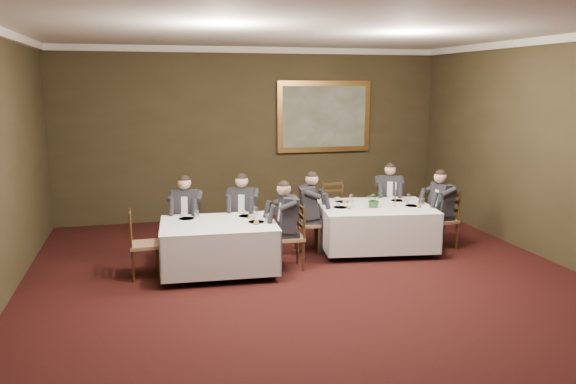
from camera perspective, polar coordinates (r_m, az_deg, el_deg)
name	(u,v)px	position (r m, az deg, el deg)	size (l,w,h in m)	color
ground	(328,304)	(7.36, 4.11, -11.26)	(10.00, 10.00, 0.00)	black
ceiling	(332,21)	(6.85, 4.52, 16.94)	(8.00, 10.00, 0.10)	silver
back_wall	(253,134)	(11.71, -3.56, 5.91)	(8.00, 0.10, 3.50)	#312C18
crown_molding	(332,26)	(6.85, 4.52, 16.44)	(8.00, 10.00, 0.12)	white
table_main	(375,224)	(9.59, 8.84, -3.23)	(2.04, 1.67, 0.67)	black
table_second	(219,243)	(8.42, -7.05, -5.19)	(1.78, 1.40, 0.67)	black
chair_main_backleft	(335,221)	(10.43, 4.81, -2.92)	(0.46, 0.44, 1.00)	#8E6A48
chair_main_backright	(388,219)	(10.66, 10.12, -2.75)	(0.56, 0.54, 1.00)	#8E6A48
diner_main_backright	(388,208)	(10.60, 10.17, -1.57)	(0.54, 0.59, 1.35)	black
chair_main_endleft	(306,235)	(9.41, 1.83, -4.43)	(0.47, 0.49, 1.00)	#8E6A48
diner_main_endleft	(307,222)	(9.35, 1.91, -3.08)	(0.53, 0.46, 1.35)	black
chair_main_endright	(442,232)	(10.00, 15.37, -3.89)	(0.46, 0.48, 1.00)	#8E6A48
diner_main_endright	(442,219)	(9.94, 15.38, -2.63)	(0.52, 0.45, 1.35)	black
chair_sec_backleft	(187,240)	(9.29, -10.19, -4.80)	(0.53, 0.51, 1.00)	#8E6A48
diner_sec_backleft	(187,226)	(9.22, -10.25, -3.45)	(0.50, 0.56, 1.35)	black
chair_sec_backright	(243,237)	(9.34, -4.57, -4.57)	(0.55, 0.53, 1.00)	#8E6A48
diner_sec_backright	(243,224)	(9.27, -4.60, -3.23)	(0.53, 0.58, 1.35)	black
chair_sec_endright	(290,250)	(8.60, 0.18, -5.91)	(0.44, 0.46, 1.00)	#8E6A48
diner_sec_endright	(289,236)	(8.53, 0.10, -4.45)	(0.50, 0.43, 1.35)	black
chair_sec_endleft	(145,258)	(8.48, -14.34, -6.53)	(0.43, 0.45, 1.00)	#8E6A48
centerpiece	(374,199)	(9.36, 8.77, -0.67)	(0.27, 0.23, 0.30)	#2D5926
candlestick	(395,197)	(9.51, 10.86, -0.51)	(0.06, 0.06, 0.43)	#A88133
place_setting_table_main	(344,199)	(9.81, 5.72, -0.75)	(0.33, 0.31, 0.14)	white
place_setting_table_second	(190,216)	(8.69, -9.94, -2.40)	(0.33, 0.32, 0.14)	white
painting	(324,117)	(12.00, 3.68, 7.65)	(2.04, 0.09, 1.49)	#B98C44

